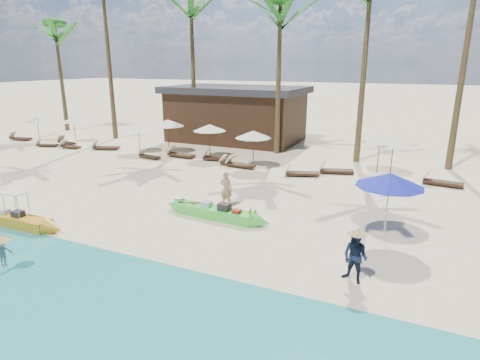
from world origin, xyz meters
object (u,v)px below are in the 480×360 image
at_px(yellow_canoe, 15,220).
at_px(green_canoe, 215,212).
at_px(blue_umbrella, 390,180).
at_px(tourist, 226,189).

bearing_deg(yellow_canoe, green_canoe, 28.99).
relative_size(green_canoe, blue_umbrella, 2.17).
bearing_deg(yellow_canoe, tourist, 37.71).
bearing_deg(tourist, yellow_canoe, 41.00).
xyz_separation_m(green_canoe, tourist, (-0.18, 1.38, 0.57)).
xyz_separation_m(green_canoe, blue_umbrella, (6.48, 0.54, 2.03)).
bearing_deg(blue_umbrella, yellow_canoe, -161.23).
bearing_deg(yellow_canoe, blue_umbrella, 17.29).
height_order(green_canoe, blue_umbrella, blue_umbrella).
bearing_deg(tourist, green_canoe, 99.34).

